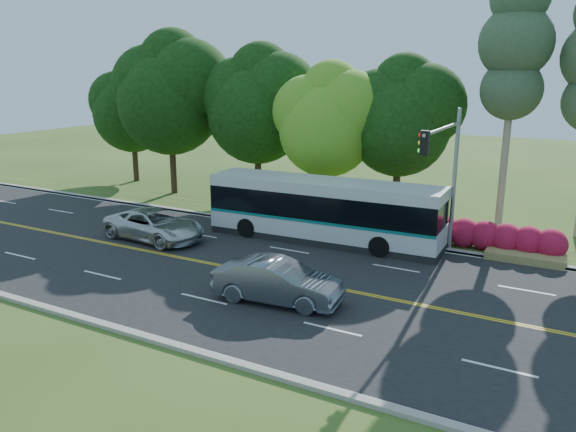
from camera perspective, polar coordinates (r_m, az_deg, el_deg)
The scene contains 12 objects.
ground at distance 24.87m, azimuth -2.74°, elevation -5.89°, with size 120.00×120.00×0.00m, color #314E1A.
road at distance 24.86m, azimuth -2.75°, elevation -5.87°, with size 60.00×14.00×0.02m, color black.
curb_north at distance 30.85m, azimuth 4.17°, elevation -1.66°, with size 60.00×0.30×0.15m, color #9C968C.
curb_south at distance 19.61m, azimuth -13.91°, elevation -11.98°, with size 60.00×0.30×0.15m, color #9C968C.
grass_verge at distance 32.49m, azimuth 5.52°, elevation -0.89°, with size 60.00×4.00×0.10m, color #314E1A.
lane_markings at distance 24.91m, azimuth -2.93°, elevation -5.81°, with size 57.60×13.82×0.00m.
tree_row at distance 36.43m, azimuth 0.17°, elevation 11.52°, with size 44.70×9.10×13.84m.
bougainvillea_hedge at distance 29.55m, azimuth 17.79°, elevation -1.78°, with size 9.50×2.25×1.50m.
traffic_signal at distance 26.20m, azimuth 15.80°, elevation 5.21°, with size 0.42×6.10×7.00m.
transit_bus at distance 29.15m, azimuth 3.60°, elevation 0.51°, with size 12.37×3.08×3.22m.
sedan at distance 21.66m, azimuth -1.07°, elevation -6.68°, with size 1.74×5.00×1.65m, color slate.
suv at distance 30.31m, azimuth -13.42°, elevation -0.89°, with size 2.61×5.67×1.58m, color silver.
Camera 1 is at (12.18, -19.85, 8.72)m, focal length 35.00 mm.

